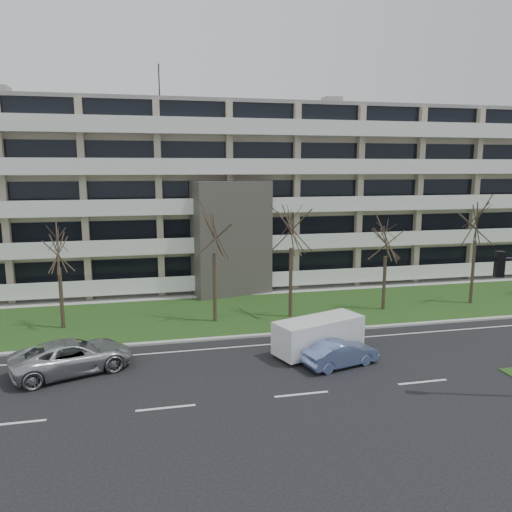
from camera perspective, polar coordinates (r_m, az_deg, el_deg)
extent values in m
plane|color=black|center=(23.28, 5.22, -15.46)|extent=(160.00, 160.00, 0.00)
cube|color=#254517|center=(35.07, -1.24, -6.46)|extent=(90.00, 10.00, 0.06)
cube|color=#B2B2AD|center=(30.40, 0.61, -9.04)|extent=(90.00, 0.35, 0.12)
cube|color=#B2B2AD|center=(40.28, -2.77, -4.26)|extent=(90.00, 2.00, 0.08)
cube|color=white|center=(29.05, 1.29, -10.09)|extent=(90.00, 0.12, 0.01)
cube|color=#B6A78D|center=(46.01, -4.33, 6.93)|extent=(60.00, 12.00, 15.00)
cube|color=gray|center=(46.22, -4.46, 16.44)|extent=(60.50, 12.50, 0.30)
cube|color=#4C4742|center=(39.41, -2.82, 2.03)|extent=(6.39, 3.69, 9.00)
cube|color=black|center=(39.65, -2.74, -1.59)|extent=(4.92, 1.19, 3.50)
cylinder|color=black|center=(46.03, -11.01, 18.64)|extent=(0.10, 0.10, 3.50)
cube|color=black|center=(40.77, -3.02, -1.12)|extent=(58.00, 0.10, 1.80)
cube|color=white|center=(40.43, -2.85, -3.39)|extent=(58.00, 1.40, 0.22)
cube|color=white|center=(39.67, -2.70, -2.76)|extent=(58.00, 0.08, 1.00)
cube|color=black|center=(40.29, -3.06, 3.07)|extent=(58.00, 0.10, 1.80)
cube|color=white|center=(39.84, -2.88, 0.81)|extent=(58.00, 1.40, 0.22)
cube|color=white|center=(39.11, -2.73, 1.52)|extent=(58.00, 0.08, 1.00)
cube|color=black|center=(40.04, -3.11, 7.33)|extent=(58.00, 0.10, 1.80)
cube|color=white|center=(39.47, -2.92, 5.11)|extent=(58.00, 1.40, 0.22)
cube|color=white|center=(38.78, -2.77, 5.91)|extent=(58.00, 0.08, 1.00)
cube|color=black|center=(40.00, -3.15, 11.63)|extent=(58.00, 0.10, 1.80)
cube|color=white|center=(39.32, -2.96, 9.47)|extent=(58.00, 1.40, 0.22)
cube|color=white|center=(38.68, -2.81, 10.35)|extent=(58.00, 0.08, 1.00)
cube|color=black|center=(40.19, -3.19, 15.90)|extent=(58.00, 0.10, 1.80)
cube|color=white|center=(39.40, -3.00, 13.83)|extent=(58.00, 1.40, 0.22)
cube|color=white|center=(38.81, -2.85, 14.78)|extent=(58.00, 0.08, 1.00)
imported|color=#B4B7BB|center=(26.76, -20.20, -10.69)|extent=(6.40, 4.49, 1.62)
imported|color=#7188C5|center=(26.30, 9.65, -10.92)|extent=(4.22, 2.39, 1.32)
cube|color=white|center=(27.64, 7.18, -8.89)|extent=(5.35, 3.43, 1.77)
cube|color=black|center=(27.48, 7.20, -7.88)|extent=(4.95, 3.17, 0.65)
cube|color=white|center=(29.17, 10.83, -8.26)|extent=(0.90, 1.77, 1.12)
cylinder|color=black|center=(26.29, 5.71, -11.61)|extent=(0.69, 0.44, 0.65)
cylinder|color=black|center=(27.69, 3.32, -10.43)|extent=(0.69, 0.44, 0.65)
cylinder|color=black|center=(28.22, 10.88, -10.20)|extent=(0.69, 0.44, 0.65)
cylinder|color=black|center=(29.52, 8.41, -9.20)|extent=(0.69, 0.44, 0.65)
cube|color=black|center=(23.19, 26.07, -0.83)|extent=(0.43, 0.43, 1.08)
sphere|color=red|center=(23.13, 26.13, 0.01)|extent=(0.22, 0.22, 0.22)
sphere|color=orange|center=(23.19, 26.07, -0.83)|extent=(0.22, 0.22, 0.22)
sphere|color=green|center=(23.25, 26.00, -1.67)|extent=(0.22, 0.22, 0.22)
cylinder|color=#382B21|center=(33.50, -21.36, -4.54)|extent=(0.24, 0.24, 3.92)
cylinder|color=#382B21|center=(32.60, -4.76, -3.65)|extent=(0.24, 0.24, 4.60)
cylinder|color=#382B21|center=(33.54, 3.98, -3.10)|extent=(0.24, 0.24, 4.76)
cylinder|color=#382B21|center=(36.43, 14.44, -3.05)|extent=(0.24, 0.24, 3.88)
cylinder|color=#382B21|center=(40.14, 23.52, -1.74)|extent=(0.24, 0.24, 4.74)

